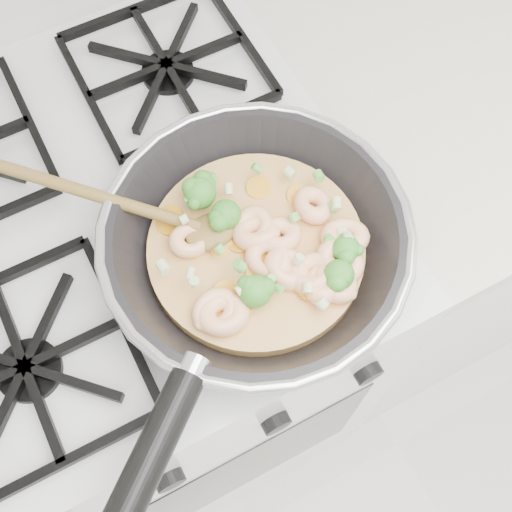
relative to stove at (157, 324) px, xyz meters
name	(u,v)px	position (x,y,z in m)	size (l,w,h in m)	color
stove	(157,324)	(0.00, 0.00, 0.00)	(0.60, 0.60, 0.92)	silver
counter_right	(510,155)	(0.80, 0.00, -0.01)	(1.00, 0.60, 0.90)	white
skillet	(255,248)	(0.12, -0.16, 0.50)	(0.43, 0.45, 0.10)	black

